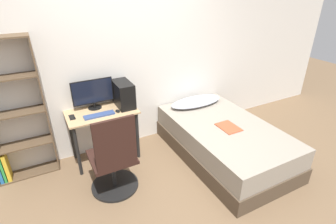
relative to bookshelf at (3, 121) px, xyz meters
The scene contains 13 objects.
ground_plane 2.25m from the bookshelf, 39.64° to the right, with size 14.00×14.00×0.00m, color brown.
wall_back 1.68m from the bookshelf, ahead, with size 8.00×0.05×2.50m.
desk 1.15m from the bookshelf, ahead, with size 0.91×0.51×0.74m.
bookshelf is the anchor object (origin of this frame).
office_chair 1.40m from the bookshelf, 38.90° to the right, with size 0.57×0.57×1.06m.
bed 2.82m from the bookshelf, 18.40° to the right, with size 1.16×1.99×0.51m.
pillow 2.64m from the bookshelf, ahead, with size 0.88×0.36×0.11m.
magazine 2.80m from the bookshelf, 20.01° to the right, with size 0.24×0.32×0.01m.
monitor 1.08m from the bookshelf, ahead, with size 0.54×0.18×0.40m.
keyboard 1.10m from the bookshelf, 12.66° to the right, with size 0.39×0.11×0.02m.
pc_tower 1.46m from the bookshelf, ahead, with size 0.21×0.40×0.34m.
mouse 1.34m from the bookshelf, 10.35° to the right, with size 0.06×0.09×0.02m.
phone 0.76m from the bookshelf, ahead, with size 0.07×0.14×0.01m.
Camera 1 is at (-1.15, -1.94, 2.30)m, focal length 28.00 mm.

